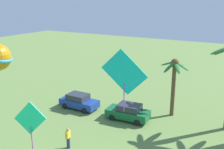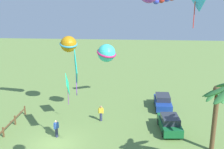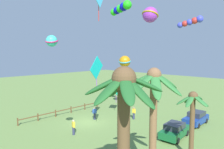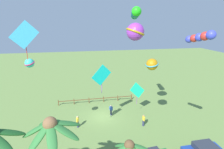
{
  "view_description": "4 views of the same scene",
  "coord_description": "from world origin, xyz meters",
  "px_view_note": "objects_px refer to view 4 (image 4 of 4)",
  "views": [
    {
      "loc": [
        6.81,
        -10.3,
        10.67
      ],
      "look_at": [
        -1.97,
        4.87,
        5.7
      ],
      "focal_mm": 42.79,
      "sensor_mm": 36.0,
      "label": 1
    },
    {
      "loc": [
        20.32,
        6.49,
        11.86
      ],
      "look_at": [
        -0.25,
        4.78,
        6.09
      ],
      "focal_mm": 44.31,
      "sensor_mm": 36.0,
      "label": 2
    },
    {
      "loc": [
        15.24,
        19.12,
        8.33
      ],
      "look_at": [
        -0.62,
        3.49,
        6.1
      ],
      "focal_mm": 32.54,
      "sensor_mm": 36.0,
      "label": 3
    },
    {
      "loc": [
        2.96,
        22.3,
        12.97
      ],
      "look_at": [
        -0.55,
        3.87,
        7.39
      ],
      "focal_mm": 28.28,
      "sensor_mm": 36.0,
      "label": 4
    }
  ],
  "objects_px": {
    "spectator_2": "(78,122)",
    "kite_diamond_6": "(24,35)",
    "palm_tree_1": "(53,144)",
    "kite_diamond_5": "(137,91)",
    "kite_ball_1": "(30,63)",
    "kite_diamond_3": "(101,75)",
    "kite_tube_4": "(136,13)",
    "spectator_0": "(111,110)",
    "spectator_1": "(143,120)",
    "kite_ball_0": "(135,32)",
    "kite_ball_7": "(152,64)",
    "kite_tube_2": "(201,37)"
  },
  "relations": [
    {
      "from": "kite_tube_2",
      "to": "kite_diamond_3",
      "type": "relative_size",
      "value": 0.73
    },
    {
      "from": "kite_ball_1",
      "to": "kite_diamond_6",
      "type": "xyz_separation_m",
      "value": [
        -1.02,
        4.14,
        2.8
      ]
    },
    {
      "from": "palm_tree_1",
      "to": "spectator_2",
      "type": "distance_m",
      "value": 11.54
    },
    {
      "from": "palm_tree_1",
      "to": "kite_diamond_5",
      "type": "height_order",
      "value": "palm_tree_1"
    },
    {
      "from": "kite_ball_0",
      "to": "kite_tube_2",
      "type": "bearing_deg",
      "value": 157.84
    },
    {
      "from": "spectator_0",
      "to": "spectator_1",
      "type": "bearing_deg",
      "value": 136.14
    },
    {
      "from": "kite_tube_4",
      "to": "kite_diamond_5",
      "type": "bearing_deg",
      "value": -122.87
    },
    {
      "from": "kite_ball_0",
      "to": "kite_ball_1",
      "type": "relative_size",
      "value": 1.33
    },
    {
      "from": "spectator_0",
      "to": "spectator_2",
      "type": "xyz_separation_m",
      "value": [
        4.74,
        2.2,
        0.0
      ]
    },
    {
      "from": "kite_diamond_6",
      "to": "kite_ball_1",
      "type": "bearing_deg",
      "value": -76.19
    },
    {
      "from": "kite_ball_0",
      "to": "kite_diamond_3",
      "type": "bearing_deg",
      "value": -67.12
    },
    {
      "from": "spectator_2",
      "to": "kite_diamond_6",
      "type": "relative_size",
      "value": 0.59
    },
    {
      "from": "kite_tube_2",
      "to": "kite_diamond_3",
      "type": "distance_m",
      "value": 11.44
    },
    {
      "from": "palm_tree_1",
      "to": "kite_ball_7",
      "type": "relative_size",
      "value": 3.1
    },
    {
      "from": "palm_tree_1",
      "to": "kite_ball_1",
      "type": "height_order",
      "value": "kite_ball_1"
    },
    {
      "from": "palm_tree_1",
      "to": "kite_tube_2",
      "type": "bearing_deg",
      "value": -165.83
    },
    {
      "from": "spectator_1",
      "to": "kite_tube_2",
      "type": "xyz_separation_m",
      "value": [
        -1.93,
        6.18,
        11.01
      ]
    },
    {
      "from": "kite_tube_4",
      "to": "kite_diamond_6",
      "type": "xyz_separation_m",
      "value": [
        10.08,
        7.19,
        -1.79
      ]
    },
    {
      "from": "kite_tube_4",
      "to": "kite_diamond_5",
      "type": "xyz_separation_m",
      "value": [
        -1.34,
        -2.08,
        -10.26
      ]
    },
    {
      "from": "kite_tube_2",
      "to": "spectator_0",
      "type": "bearing_deg",
      "value": -60.11
    },
    {
      "from": "spectator_2",
      "to": "kite_tube_2",
      "type": "height_order",
      "value": "kite_tube_2"
    },
    {
      "from": "spectator_0",
      "to": "kite_tube_2",
      "type": "relative_size",
      "value": 0.6
    },
    {
      "from": "spectator_1",
      "to": "spectator_0",
      "type": "bearing_deg",
      "value": -43.86
    },
    {
      "from": "kite_diamond_3",
      "to": "kite_tube_4",
      "type": "relative_size",
      "value": 0.95
    },
    {
      "from": "spectator_1",
      "to": "kite_diamond_6",
      "type": "xyz_separation_m",
      "value": [
        11.28,
        6.01,
        11.31
      ]
    },
    {
      "from": "spectator_0",
      "to": "kite_diamond_5",
      "type": "distance_m",
      "value": 4.71
    },
    {
      "from": "kite_ball_1",
      "to": "kite_diamond_3",
      "type": "bearing_deg",
      "value": -156.61
    },
    {
      "from": "kite_ball_0",
      "to": "palm_tree_1",
      "type": "bearing_deg",
      "value": 36.0
    },
    {
      "from": "palm_tree_1",
      "to": "kite_diamond_3",
      "type": "distance_m",
      "value": 11.3
    },
    {
      "from": "spectator_1",
      "to": "kite_tube_2",
      "type": "relative_size",
      "value": 0.6
    },
    {
      "from": "kite_tube_2",
      "to": "kite_ball_7",
      "type": "bearing_deg",
      "value": -91.63
    },
    {
      "from": "spectator_2",
      "to": "kite_ball_7",
      "type": "bearing_deg",
      "value": -168.14
    },
    {
      "from": "palm_tree_1",
      "to": "kite_diamond_5",
      "type": "bearing_deg",
      "value": -128.41
    },
    {
      "from": "spectator_2",
      "to": "kite_ball_0",
      "type": "xyz_separation_m",
      "value": [
        -5.44,
        5.49,
        11.37
      ]
    },
    {
      "from": "palm_tree_1",
      "to": "kite_tube_2",
      "type": "height_order",
      "value": "kite_tube_2"
    },
    {
      "from": "spectator_2",
      "to": "palm_tree_1",
      "type": "bearing_deg",
      "value": 82.82
    },
    {
      "from": "kite_tube_2",
      "to": "kite_ball_7",
      "type": "height_order",
      "value": "kite_tube_2"
    },
    {
      "from": "kite_tube_4",
      "to": "spectator_1",
      "type": "bearing_deg",
      "value": 135.5
    },
    {
      "from": "spectator_0",
      "to": "kite_ball_0",
      "type": "distance_m",
      "value": 13.74
    },
    {
      "from": "kite_ball_0",
      "to": "kite_diamond_6",
      "type": "relative_size",
      "value": 0.65
    },
    {
      "from": "kite_diamond_3",
      "to": "kite_tube_4",
      "type": "bearing_deg",
      "value": 179.69
    },
    {
      "from": "kite_ball_0",
      "to": "kite_diamond_6",
      "type": "xyz_separation_m",
      "value": [
        8.36,
        1.8,
        -0.06
      ]
    },
    {
      "from": "kite_ball_1",
      "to": "spectator_2",
      "type": "bearing_deg",
      "value": -141.38
    },
    {
      "from": "spectator_2",
      "to": "kite_ball_1",
      "type": "height_order",
      "value": "kite_ball_1"
    },
    {
      "from": "spectator_2",
      "to": "kite_tube_4",
      "type": "distance_m",
      "value": 14.92
    },
    {
      "from": "kite_ball_1",
      "to": "kite_diamond_3",
      "type": "distance_m",
      "value": 8.13
    },
    {
      "from": "kite_ball_7",
      "to": "kite_diamond_5",
      "type": "bearing_deg",
      "value": 6.62
    },
    {
      "from": "spectator_1",
      "to": "palm_tree_1",
      "type": "bearing_deg",
      "value": 43.29
    },
    {
      "from": "spectator_1",
      "to": "kite_ball_7",
      "type": "distance_m",
      "value": 7.7
    },
    {
      "from": "kite_diamond_5",
      "to": "kite_tube_4",
      "type": "bearing_deg",
      "value": 57.13
    }
  ]
}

